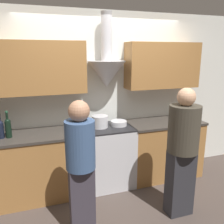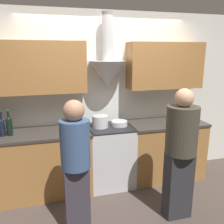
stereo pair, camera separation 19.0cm
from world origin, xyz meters
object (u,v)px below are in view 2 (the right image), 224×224
at_px(stove_range, 110,155).
at_px(person_foreground_right, 180,150).
at_px(stock_pot, 100,121).
at_px(saucepan, 186,119).
at_px(mixing_bowl, 119,123).
at_px(orange_fruit, 193,117).
at_px(wine_bottle_3, 2,126).
at_px(person_foreground_left, 76,163).
at_px(wine_bottle_4, 9,125).

xyz_separation_m(stove_range, person_foreground_right, (0.61, -0.94, 0.41)).
bearing_deg(stove_range, person_foreground_right, -57.02).
bearing_deg(stock_pot, saucepan, -1.66).
xyz_separation_m(mixing_bowl, person_foreground_right, (0.47, -0.96, -0.08)).
distance_m(stock_pot, person_foreground_right, 1.24).
xyz_separation_m(mixing_bowl, orange_fruit, (1.27, 0.02, 0.00)).
relative_size(stove_range, wine_bottle_3, 2.87).
distance_m(stove_range, saucepan, 1.36).
bearing_deg(mixing_bowl, wine_bottle_3, -178.60).
bearing_deg(person_foreground_left, person_foreground_right, -1.66).
distance_m(wine_bottle_4, person_foreground_left, 1.19).
height_order(stock_pot, saucepan, stock_pot).
distance_m(stock_pot, orange_fruit, 1.56).
height_order(wine_bottle_4, person_foreground_right, person_foreground_right).
xyz_separation_m(wine_bottle_3, wine_bottle_4, (0.09, -0.00, 0.01)).
height_order(stock_pot, person_foreground_left, person_foreground_left).
distance_m(wine_bottle_4, saucepan, 2.64).
bearing_deg(person_foreground_left, orange_fruit, 24.98).
xyz_separation_m(orange_fruit, person_foreground_right, (-0.80, -0.98, -0.08)).
distance_m(orange_fruit, person_foreground_left, 2.25).
bearing_deg(person_foreground_left, wine_bottle_4, 130.76).
bearing_deg(person_foreground_left, stove_range, 55.85).
bearing_deg(wine_bottle_3, saucepan, -0.01).
distance_m(saucepan, person_foreground_right, 1.13).
bearing_deg(stove_range, person_foreground_left, -124.15).
relative_size(person_foreground_left, person_foreground_right, 0.95).
height_order(wine_bottle_3, person_foreground_right, person_foreground_right).
bearing_deg(stock_pot, wine_bottle_4, -177.97).
bearing_deg(person_foreground_right, mixing_bowl, 115.77).
height_order(wine_bottle_3, saucepan, wine_bottle_3).
height_order(wine_bottle_4, saucepan, wine_bottle_4).
relative_size(stove_range, person_foreground_right, 0.58).
bearing_deg(mixing_bowl, person_foreground_left, -129.41).
bearing_deg(person_foreground_left, stock_pot, 63.21).
bearing_deg(stove_range, orange_fruit, 1.57).
relative_size(wine_bottle_3, stock_pot, 1.37).
bearing_deg(wine_bottle_3, stock_pot, 1.76).
bearing_deg(orange_fruit, stove_range, -178.43).
xyz_separation_m(mixing_bowl, saucepan, (1.11, -0.04, 0.00)).
distance_m(wine_bottle_3, wine_bottle_4, 0.09).
bearing_deg(saucepan, wine_bottle_4, -179.94).
bearing_deg(wine_bottle_4, person_foreground_left, -49.24).
xyz_separation_m(wine_bottle_3, saucepan, (2.73, -0.00, -0.09)).
relative_size(stove_range, person_foreground_left, 0.60).
distance_m(wine_bottle_3, person_foreground_left, 1.25).
height_order(wine_bottle_4, mixing_bowl, wine_bottle_4).
bearing_deg(wine_bottle_4, stock_pot, 2.03).
distance_m(stock_pot, saucepan, 1.41).
bearing_deg(person_foreground_right, person_foreground_left, 178.34).
relative_size(wine_bottle_3, person_foreground_right, 0.20).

